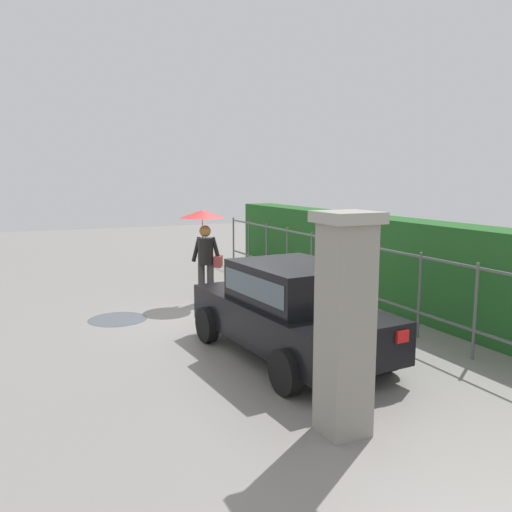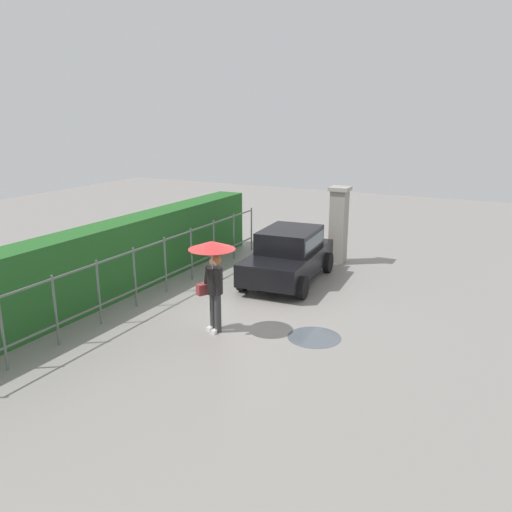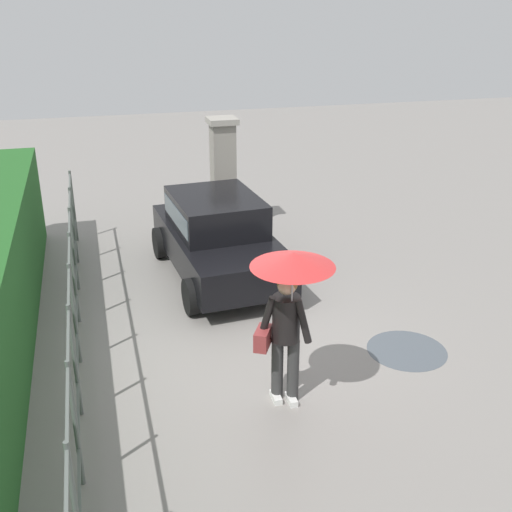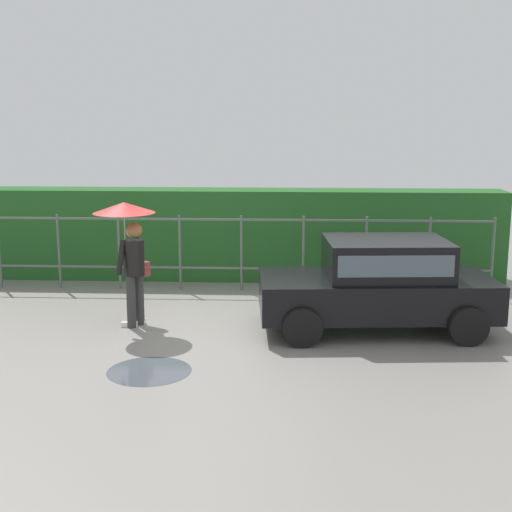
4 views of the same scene
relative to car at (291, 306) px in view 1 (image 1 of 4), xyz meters
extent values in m
plane|color=gray|center=(-2.48, -0.07, -0.80)|extent=(40.00, 40.00, 0.00)
cube|color=black|center=(-0.06, 0.00, -0.22)|extent=(3.82, 1.92, 0.60)
cube|color=black|center=(0.09, 0.01, 0.38)|extent=(2.01, 1.58, 0.60)
cube|color=#4C5B66|center=(0.09, 0.01, 0.40)|extent=(1.86, 1.59, 0.33)
cylinder|color=black|center=(-1.24, -0.94, -0.50)|extent=(0.61, 0.23, 0.60)
cylinder|color=black|center=(-1.37, 0.74, -0.50)|extent=(0.61, 0.23, 0.60)
cylinder|color=black|center=(1.25, -0.75, -0.50)|extent=(0.61, 0.23, 0.60)
cylinder|color=black|center=(1.12, 0.93, -0.50)|extent=(0.61, 0.23, 0.60)
cube|color=red|center=(1.84, -0.41, -0.07)|extent=(0.08, 0.20, 0.16)
cube|color=red|center=(1.75, 0.69, -0.07)|extent=(0.08, 0.20, 0.16)
cylinder|color=#333333|center=(-4.01, -0.10, -0.37)|extent=(0.15, 0.15, 0.86)
cylinder|color=#333333|center=(-3.92, 0.08, -0.37)|extent=(0.15, 0.15, 0.86)
cube|color=white|center=(-4.06, -0.07, -0.76)|extent=(0.26, 0.10, 0.08)
cube|color=white|center=(-3.97, 0.11, -0.76)|extent=(0.26, 0.10, 0.08)
cylinder|color=black|center=(-3.96, -0.01, 0.35)|extent=(0.34, 0.34, 0.58)
sphere|color=#DBAD89|center=(-3.96, -0.01, 0.78)|extent=(0.22, 0.22, 0.22)
sphere|color=olive|center=(-3.94, -0.02, 0.80)|extent=(0.25, 0.25, 0.25)
cylinder|color=black|center=(-4.14, -0.16, 0.37)|extent=(0.19, 0.24, 0.56)
cylinder|color=black|center=(-3.93, 0.22, 0.37)|extent=(0.19, 0.24, 0.56)
cylinder|color=#B2B2B7|center=(-4.09, -0.03, 0.69)|extent=(0.02, 0.02, 0.77)
cone|color=red|center=(-4.09, -0.03, 1.16)|extent=(0.99, 0.99, 0.17)
cube|color=maroon|center=(-3.94, 0.28, 0.11)|extent=(0.38, 0.30, 0.24)
cube|color=gray|center=(2.41, -0.65, 0.35)|extent=(0.48, 0.48, 2.30)
cube|color=#9E998E|center=(2.41, -0.65, 1.56)|extent=(0.60, 0.60, 0.12)
cylinder|color=#59605B|center=(-8.50, 2.49, -0.05)|extent=(0.05, 0.05, 1.50)
cylinder|color=#59605B|center=(-7.28, 2.49, -0.05)|extent=(0.05, 0.05, 1.50)
cylinder|color=#59605B|center=(-6.06, 2.49, -0.05)|extent=(0.05, 0.05, 1.50)
cylinder|color=#59605B|center=(-4.84, 2.49, -0.05)|extent=(0.05, 0.05, 1.50)
cylinder|color=#59605B|center=(-3.62, 2.49, -0.05)|extent=(0.05, 0.05, 1.50)
cylinder|color=#59605B|center=(-2.40, 2.49, -0.05)|extent=(0.05, 0.05, 1.50)
cylinder|color=#59605B|center=(-1.18, 2.49, -0.05)|extent=(0.05, 0.05, 1.50)
cylinder|color=#59605B|center=(0.04, 2.49, -0.05)|extent=(0.05, 0.05, 1.50)
cylinder|color=#59605B|center=(1.26, 2.49, -0.05)|extent=(0.05, 0.05, 1.50)
cube|color=#59605B|center=(-3.01, 2.49, 0.62)|extent=(10.99, 0.03, 0.04)
cube|color=#59605B|center=(-3.01, 2.49, -0.35)|extent=(10.99, 0.03, 0.04)
cube|color=#235B23|center=(-3.01, 3.57, 0.15)|extent=(11.99, 0.90, 1.90)
cylinder|color=#4C545B|center=(-3.32, -2.07, -0.80)|extent=(1.15, 1.15, 0.00)
camera|label=1|loc=(6.98, -3.76, 1.97)|focal=37.07mm
camera|label=2|loc=(-12.88, -5.58, 3.79)|focal=36.15mm
camera|label=3|loc=(-10.27, 2.09, 3.92)|focal=43.80mm
camera|label=4|loc=(-1.42, -10.83, 2.55)|focal=48.43mm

